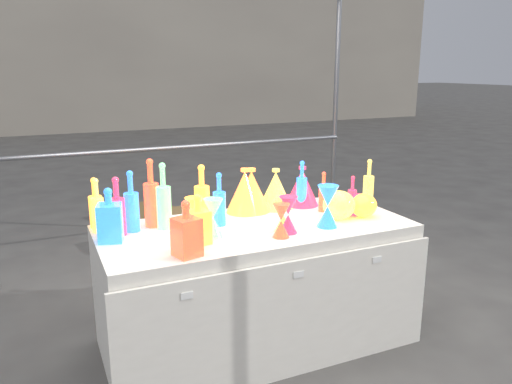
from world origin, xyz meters
name	(u,v)px	position (x,y,z in m)	size (l,w,h in m)	color
ground	(256,340)	(0.00, 0.00, 0.00)	(80.00, 80.00, 0.00)	#5C5955
display_table	(257,285)	(0.00, -0.01, 0.37)	(1.84, 0.83, 0.75)	white
background_building	(192,25)	(4.00, 14.00, 3.00)	(14.00, 6.00, 6.00)	#ABA18F
cardboard_box_closed	(181,230)	(0.04, 1.78, 0.18)	(0.49, 0.35, 0.35)	olive
cardboard_box_flat	(137,213)	(-0.14, 2.98, 0.03)	(0.79, 0.57, 0.07)	olive
bottle_0	(95,202)	(-0.85, 0.35, 0.90)	(0.08, 0.08, 0.29)	red
bottle_1	(131,201)	(-0.67, 0.19, 0.92)	(0.08, 0.08, 0.35)	green
bottle_2	(151,193)	(-0.55, 0.23, 0.95)	(0.09, 0.09, 0.40)	orange
bottle_3	(117,206)	(-0.76, 0.15, 0.91)	(0.08, 0.08, 0.33)	#1A2D9C
bottle_4	(97,205)	(-0.85, 0.26, 0.90)	(0.07, 0.07, 0.31)	#12706F
bottle_5	(164,196)	(-0.50, 0.16, 0.94)	(0.08, 0.08, 0.38)	#AD2289
bottle_6	(202,194)	(-0.27, 0.18, 0.92)	(0.09, 0.09, 0.35)	red
bottle_7	(219,199)	(-0.19, 0.09, 0.91)	(0.07, 0.07, 0.31)	green
decanter_0	(198,219)	(-0.40, -0.16, 0.88)	(0.11, 0.11, 0.27)	red
decanter_1	(187,228)	(-0.51, -0.30, 0.89)	(0.12, 0.12, 0.28)	orange
decanter_2	(110,215)	(-0.81, 0.07, 0.90)	(0.12, 0.12, 0.29)	green
hourglass_0	(281,221)	(0.04, -0.25, 0.84)	(0.09, 0.09, 0.19)	orange
hourglass_1	(288,215)	(0.11, -0.20, 0.85)	(0.10, 0.10, 0.21)	#1A2D9C
hourglass_2	(283,214)	(0.09, -0.17, 0.85)	(0.10, 0.10, 0.20)	#12706F
hourglass_3	(213,218)	(-0.29, -0.09, 0.86)	(0.11, 0.11, 0.21)	#AD2289
hourglass_4	(195,216)	(-0.37, 0.00, 0.85)	(0.10, 0.10, 0.21)	red
hourglass_5	(328,206)	(0.36, -0.19, 0.87)	(0.12, 0.12, 0.24)	green
globe_0	(364,207)	(0.67, -0.12, 0.81)	(0.16, 0.16, 0.13)	red
globe_1	(339,206)	(0.51, -0.09, 0.83)	(0.20, 0.20, 0.16)	#12706F
globe_3	(359,206)	(0.67, -0.08, 0.81)	(0.15, 0.15, 0.12)	#1A2D9C
lampshade_0	(245,190)	(0.05, 0.28, 0.89)	(0.24, 0.24, 0.28)	#FFF835
lampshade_1	(251,190)	(0.09, 0.28, 0.89)	(0.24, 0.24, 0.28)	#FFF835
lampshade_2	(302,186)	(0.46, 0.28, 0.88)	(0.22, 0.22, 0.26)	#1A2D9C
lampshade_3	(276,189)	(0.27, 0.28, 0.88)	(0.22, 0.22, 0.26)	#12706F
bottle_8	(302,184)	(0.43, 0.23, 0.91)	(0.07, 0.07, 0.31)	green
bottle_9	(323,192)	(0.51, 0.09, 0.88)	(0.06, 0.06, 0.26)	orange
bottle_10	(352,195)	(0.64, -0.04, 0.87)	(0.06, 0.06, 0.25)	#1A2D9C
bottle_11	(369,182)	(0.86, 0.09, 0.91)	(0.07, 0.07, 0.31)	#12706F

